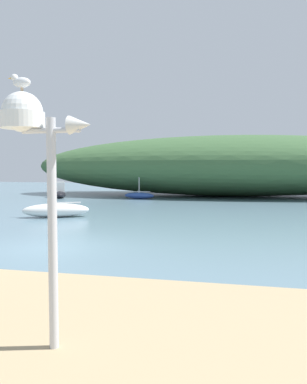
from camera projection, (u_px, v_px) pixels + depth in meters
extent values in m
plane|color=slate|center=(54.00, 247.00, 12.33)|extent=(120.00, 120.00, 0.00)
ellipsoid|color=#3D6038|center=(227.00, 166.00, 36.96)|extent=(39.59, 13.58, 5.87)
cylinder|color=silver|center=(53.00, 234.00, 4.84)|extent=(0.12, 0.12, 2.97)
cylinder|color=silver|center=(51.00, 130.00, 4.76)|extent=(0.79, 0.07, 0.07)
cylinder|color=white|center=(23.00, 120.00, 4.84)|extent=(0.56, 0.56, 0.21)
sphere|color=white|center=(22.00, 112.00, 4.84)|extent=(0.52, 0.52, 0.52)
cone|color=silver|center=(80.00, 125.00, 4.67)|extent=(0.29, 0.24, 0.24)
cylinder|color=orange|center=(21.00, 89.00, 4.80)|extent=(0.01, 0.01, 0.05)
cylinder|color=orange|center=(23.00, 90.00, 4.84)|extent=(0.01, 0.01, 0.05)
ellipsoid|color=white|center=(22.00, 83.00, 4.81)|extent=(0.24, 0.12, 0.13)
ellipsoid|color=#9EA0A8|center=(22.00, 81.00, 4.81)|extent=(0.23, 0.09, 0.05)
sphere|color=white|center=(15.00, 78.00, 4.83)|extent=(0.09, 0.09, 0.09)
cone|color=gold|center=(10.00, 78.00, 4.84)|extent=(0.05, 0.03, 0.03)
ellipsoid|color=#2D4C9E|center=(139.00, 196.00, 33.15)|extent=(2.87, 1.25, 0.56)
cylinder|color=silver|center=(139.00, 177.00, 33.06)|extent=(0.08, 0.08, 3.03)
cylinder|color=silver|center=(144.00, 192.00, 32.99)|extent=(1.24, 0.23, 0.06)
ellipsoid|color=black|center=(60.00, 194.00, 34.27)|extent=(2.24, 3.22, 0.59)
cube|color=silver|center=(60.00, 188.00, 34.53)|extent=(1.19, 1.32, 1.04)
ellipsoid|color=white|center=(56.00, 210.00, 20.14)|extent=(3.62, 2.47, 0.74)
cylinder|color=silver|center=(56.00, 181.00, 20.04)|extent=(0.08, 0.08, 2.84)
cylinder|color=silver|center=(66.00, 203.00, 20.22)|extent=(1.45, 0.72, 0.06)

